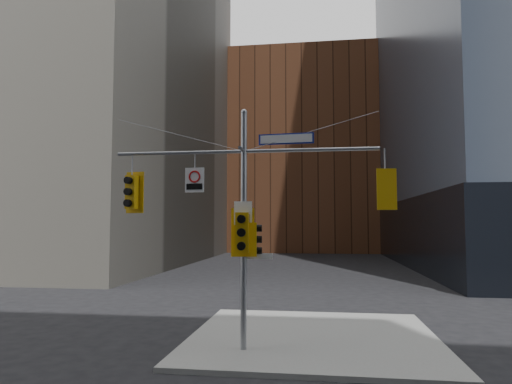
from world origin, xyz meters
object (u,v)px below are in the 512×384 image
(street_sign_blade, at_px, (286,139))
(traffic_light_pole_side, at_px, (254,239))
(traffic_light_pole_front, at_px, (242,232))
(traffic_light_east_arm, at_px, (385,190))
(traffic_light_west_arm, at_px, (132,192))
(signal_assembly, at_px, (244,204))
(regulatory_sign_arm, at_px, (195,179))

(street_sign_blade, bearing_deg, traffic_light_pole_side, -175.90)
(traffic_light_pole_front, bearing_deg, traffic_light_east_arm, -0.47)
(traffic_light_west_arm, relative_size, traffic_light_pole_front, 0.90)
(signal_assembly, relative_size, traffic_light_pole_front, 5.56)
(signal_assembly, xyz_separation_m, regulatory_sign_arm, (-1.52, -0.02, 0.76))
(traffic_light_west_arm, bearing_deg, traffic_light_pole_side, 11.14)
(signal_assembly, xyz_separation_m, traffic_light_pole_side, (0.32, 0.01, -1.06))
(signal_assembly, relative_size, regulatory_sign_arm, 10.58)
(signal_assembly, xyz_separation_m, traffic_light_west_arm, (-3.53, 0.01, 0.38))
(traffic_light_pole_side, bearing_deg, signal_assembly, 85.54)
(traffic_light_east_arm, bearing_deg, traffic_light_pole_front, -3.26)
(traffic_light_pole_front, bearing_deg, regulatory_sign_arm, 166.62)
(traffic_light_pole_side, xyz_separation_m, regulatory_sign_arm, (-1.84, -0.03, 1.82))
(traffic_light_east_arm, relative_size, traffic_light_pole_side, 1.18)
(regulatory_sign_arm, bearing_deg, street_sign_blade, 4.43)
(signal_assembly, height_order, traffic_light_pole_side, signal_assembly)
(signal_assembly, height_order, traffic_light_pole_front, signal_assembly)
(signal_assembly, bearing_deg, traffic_light_west_arm, 179.79)
(traffic_light_east_arm, bearing_deg, traffic_light_west_arm, -7.05)
(traffic_light_west_arm, height_order, regulatory_sign_arm, regulatory_sign_arm)
(regulatory_sign_arm, bearing_deg, traffic_light_pole_front, -5.26)
(traffic_light_west_arm, distance_m, regulatory_sign_arm, 2.05)
(traffic_light_pole_side, xyz_separation_m, traffic_light_pole_front, (-0.32, -0.28, 0.21))
(street_sign_blade, bearing_deg, signal_assembly, -175.24)
(regulatory_sign_arm, bearing_deg, signal_assembly, 4.72)
(signal_assembly, xyz_separation_m, street_sign_blade, (1.28, 0.00, 1.93))
(signal_assembly, bearing_deg, street_sign_blade, 0.13)
(traffic_light_east_arm, bearing_deg, traffic_light_pole_side, -7.12)
(traffic_light_east_arm, distance_m, traffic_light_pole_side, 4.07)
(traffic_light_west_arm, relative_size, street_sign_blade, 0.78)
(traffic_light_east_arm, relative_size, street_sign_blade, 0.71)
(traffic_light_west_arm, xyz_separation_m, traffic_light_pole_side, (3.85, -0.00, -1.45))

